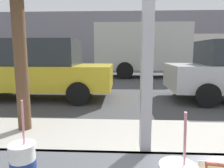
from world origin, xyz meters
name	(u,v)px	position (x,y,z in m)	size (l,w,h in m)	color
ground_plane	(125,86)	(0.00, 8.00, 0.00)	(60.00, 60.00, 0.00)	#424244
sidewalk_strip	(130,160)	(0.00, 1.60, 0.07)	(16.00, 2.80, 0.15)	#B2ADA3
building_facade_far	(123,40)	(0.00, 19.49, 2.55)	(28.00, 1.20, 5.11)	gray
soda_cup_left	(23,165)	(-0.45, -0.25, 1.06)	(0.09, 0.09, 0.32)	white
parked_car_yellow	(39,69)	(-2.68, 5.44, 0.90)	(4.52, 1.89, 1.81)	gold
box_truck	(154,49)	(1.70, 11.29, 1.61)	(6.88, 2.44, 2.95)	beige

